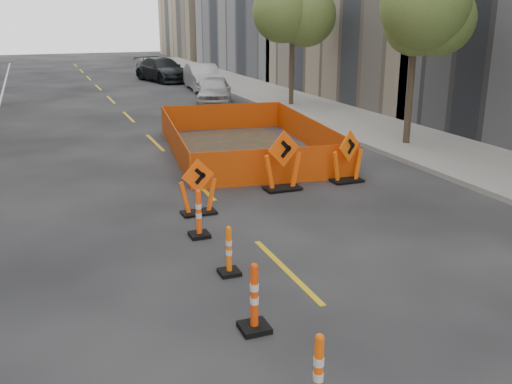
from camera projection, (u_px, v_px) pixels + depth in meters
name	position (u px, v px, depth m)	size (l,w,h in m)	color
sidewalk_right	(419.00, 143.00, 20.99)	(4.00, 90.00, 0.15)	gray
tree_r_b	(416.00, 17.00, 19.45)	(2.80, 2.80, 5.95)	#382B1E
tree_r_c	(293.00, 16.00, 28.33)	(2.80, 2.80, 5.95)	#382B1E
channelizer_3	(318.00, 373.00, 6.81)	(0.42, 0.42, 1.06)	#E75009
channelizer_4	(254.00, 297.00, 8.57)	(0.44, 0.44, 1.12)	#DD3C09
channelizer_5	(229.00, 250.00, 10.47)	(0.38, 0.38, 0.96)	#F25E0A
channelizer_6	(199.00, 213.00, 12.23)	(0.42, 0.42, 1.07)	#FF470A
chevron_sign_left	(198.00, 187.00, 13.60)	(0.92, 0.55, 1.38)	#FF510A
chevron_sign_center	(283.00, 160.00, 15.44)	(1.11, 0.67, 1.67)	#FA510A
chevron_sign_right	(348.00, 156.00, 16.19)	(1.02, 0.61, 1.53)	#F75E0A
safety_fence	(244.00, 137.00, 19.95)	(4.93, 8.38, 1.05)	#FF510D
parked_car_near	(214.00, 91.00, 30.18)	(1.74, 4.34, 1.48)	#B6B6B8
parked_car_mid	(203.00, 77.00, 35.89)	(1.72, 4.93, 1.62)	#B2B0B6
parked_car_far	(163.00, 70.00, 40.68)	(2.30, 5.65, 1.64)	black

